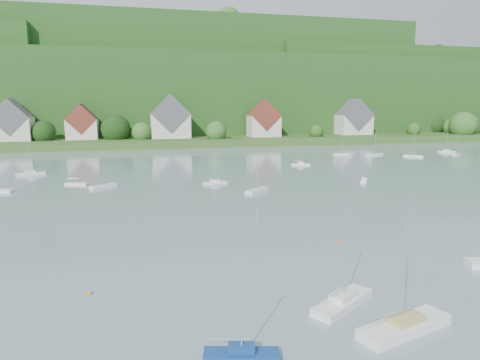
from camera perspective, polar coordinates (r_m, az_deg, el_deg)
The scene contains 13 objects.
far_shore_strip at distance 195.59m, azimuth -10.87°, elevation 5.30°, with size 600.00×60.00×3.00m, color #284E1D.
forested_ridge at distance 263.62m, azimuth -11.64°, elevation 11.06°, with size 620.00×181.22×69.89m.
village_building_0 at distance 187.79m, azimuth -27.88°, elevation 6.61°, with size 14.00×10.40×16.00m.
village_building_1 at distance 185.23m, azimuth -20.16°, elevation 6.88°, with size 12.00×9.36×14.00m.
village_building_2 at distance 183.43m, azimuth -9.21°, elevation 7.80°, with size 16.00×11.44×18.00m.
village_building_3 at distance 188.72m, azimuth 3.15°, elevation 7.71°, with size 13.00×10.40×15.50m.
village_building_4 at distance 209.58m, azimuth 14.82°, elevation 7.66°, with size 15.00×10.40×16.50m.
near_sailboat_1 at distance 30.52m, azimuth 0.19°, elevation -21.94°, with size 5.19×2.54×6.75m.
near_sailboat_2 at distance 35.60m, azimuth 20.97°, elevation -17.49°, with size 8.13×4.35×10.57m.
near_sailboat_3 at distance 38.04m, azimuth 13.44°, elevation -15.32°, with size 6.77×5.35×9.23m.
mooring_buoy_2 at distance 54.35m, azimuth 12.97°, elevation -8.05°, with size 0.39×0.39×0.39m, color orange.
mooring_buoy_3 at distance 41.52m, azimuth -19.28°, elevation -14.11°, with size 0.41×0.41×0.41m, color orange.
far_sailboat_cluster at distance 112.90m, azimuth -5.37°, elevation 1.62°, with size 199.19×62.59×8.71m.
Camera 1 is at (-8.57, 5.18, 16.48)m, focal length 32.25 mm.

